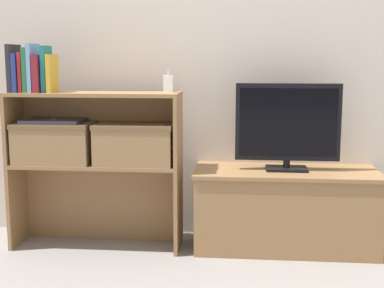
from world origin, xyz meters
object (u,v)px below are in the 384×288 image
(book_charcoal, at_px, (14,68))
(laptop, at_px, (54,121))
(book_forest, at_px, (29,70))
(storage_basket_right, at_px, (135,142))
(book_skyblue, at_px, (34,68))
(book_teal, at_px, (46,69))
(book_navy, at_px, (19,73))
(storage_basket_left, at_px, (55,141))
(tv_stand, at_px, (285,209))
(book_crimson, at_px, (24,72))
(book_maroon, at_px, (40,74))
(baby_monitor, at_px, (168,84))
(tv, at_px, (288,125))
(book_mustard, at_px, (52,73))

(book_charcoal, height_order, laptop, book_charcoal)
(book_forest, xyz_separation_m, storage_basket_right, (0.56, 0.02, -0.38))
(book_skyblue, xyz_separation_m, book_teal, (0.07, -0.00, -0.01))
(book_skyblue, bearing_deg, book_navy, -180.00)
(book_forest, height_order, book_skyblue, book_skyblue)
(storage_basket_left, relative_size, laptop, 1.32)
(book_forest, bearing_deg, laptop, 7.91)
(book_skyblue, bearing_deg, storage_basket_left, 10.27)
(tv_stand, xyz_separation_m, book_teal, (-1.28, -0.09, 0.76))
(tv_stand, relative_size, storage_basket_right, 2.35)
(book_charcoal, height_order, book_navy, book_charcoal)
(book_charcoal, bearing_deg, book_crimson, -0.00)
(book_maroon, relative_size, baby_monitor, 1.63)
(book_navy, bearing_deg, storage_basket_left, 5.50)
(tv, xyz_separation_m, book_teal, (-1.28, -0.09, 0.29))
(book_teal, height_order, baby_monitor, book_teal)
(book_navy, height_order, storage_basket_left, book_navy)
(tv, xyz_separation_m, book_skyblue, (-1.35, -0.09, 0.30))
(storage_basket_left, bearing_deg, book_maroon, -164.08)
(storage_basket_left, height_order, laptop, laptop)
(tv_stand, bearing_deg, book_crimson, -176.37)
(book_forest, distance_m, book_teal, 0.10)
(baby_monitor, distance_m, storage_basket_right, 0.36)
(book_mustard, bearing_deg, book_maroon, 180.00)
(book_maroon, height_order, storage_basket_right, book_maroon)
(storage_basket_left, xyz_separation_m, storage_basket_right, (0.44, 0.00, 0.00))
(book_forest, bearing_deg, baby_monitor, 2.43)
(book_charcoal, xyz_separation_m, book_navy, (0.03, -0.00, -0.02))
(tv_stand, distance_m, laptop, 1.35)
(tv, relative_size, laptop, 1.74)
(book_charcoal, xyz_separation_m, storage_basket_left, (0.20, 0.02, -0.39))
(baby_monitor, bearing_deg, book_mustard, -177.07)
(book_navy, xyz_separation_m, book_crimson, (0.03, 0.00, 0.00))
(book_navy, xyz_separation_m, storage_basket_left, (0.17, 0.02, -0.37))
(tv, bearing_deg, book_mustard, -176.00)
(book_teal, bearing_deg, laptop, 37.57)
(book_charcoal, height_order, storage_basket_left, book_charcoal)
(book_charcoal, xyz_separation_m, laptop, (0.20, 0.02, -0.28))
(book_skyblue, height_order, book_maroon, book_skyblue)
(book_skyblue, bearing_deg, storage_basket_right, 1.77)
(book_mustard, height_order, storage_basket_left, book_mustard)
(tv, distance_m, book_forest, 1.41)
(book_forest, relative_size, book_skyblue, 0.92)
(book_mustard, relative_size, storage_basket_right, 0.48)
(tv_stand, xyz_separation_m, laptop, (-1.26, -0.07, 0.48))
(book_maroon, xyz_separation_m, book_teal, (0.04, 0.00, 0.02))
(baby_monitor, xyz_separation_m, laptop, (-0.63, -0.01, -0.20))
(book_mustard, distance_m, laptop, 0.26)
(book_skyblue, relative_size, storage_basket_left, 0.61)
(storage_basket_left, height_order, storage_basket_right, same)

